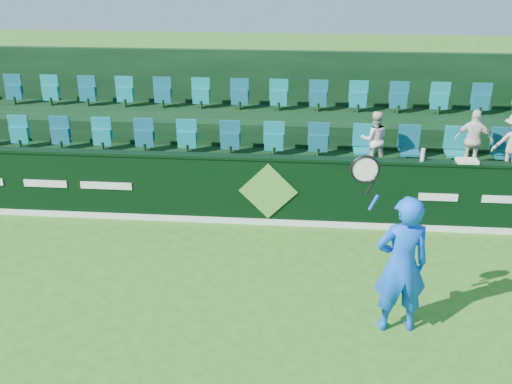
# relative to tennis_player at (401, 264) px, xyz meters

# --- Properties ---
(ground) EXTENTS (60.00, 60.00, 0.00)m
(ground) POSITION_rel_tennis_player_xyz_m (-1.97, -0.87, -1.01)
(ground) COLOR #2A6C19
(ground) RESTS_ON ground
(sponsor_hoarding) EXTENTS (16.00, 0.25, 1.35)m
(sponsor_hoarding) POSITION_rel_tennis_player_xyz_m (-1.97, 3.12, -0.34)
(sponsor_hoarding) COLOR black
(sponsor_hoarding) RESTS_ON ground
(stand_tier_front) EXTENTS (16.00, 2.00, 0.80)m
(stand_tier_front) POSITION_rel_tennis_player_xyz_m (-1.97, 4.23, -0.61)
(stand_tier_front) COLOR black
(stand_tier_front) RESTS_ON ground
(stand_tier_back) EXTENTS (16.00, 1.80, 1.30)m
(stand_tier_back) POSITION_rel_tennis_player_xyz_m (-1.97, 6.13, -0.36)
(stand_tier_back) COLOR black
(stand_tier_back) RESTS_ON ground
(stand_rear) EXTENTS (16.00, 4.10, 2.60)m
(stand_rear) POSITION_rel_tennis_player_xyz_m (-1.97, 6.57, 0.21)
(stand_rear) COLOR black
(stand_rear) RESTS_ON ground
(seat_row_front) EXTENTS (13.50, 0.50, 0.60)m
(seat_row_front) POSITION_rel_tennis_player_xyz_m (-1.97, 4.63, 0.09)
(seat_row_front) COLOR #12596C
(seat_row_front) RESTS_ON stand_tier_front
(seat_row_back) EXTENTS (13.50, 0.50, 0.60)m
(seat_row_back) POSITION_rel_tennis_player_xyz_m (-1.97, 6.43, 0.59)
(seat_row_back) COLOR #12596C
(seat_row_back) RESTS_ON stand_tier_back
(tennis_player) EXTENTS (1.23, 0.57, 2.63)m
(tennis_player) POSITION_rel_tennis_player_xyz_m (0.00, 0.00, 0.00)
(tennis_player) COLOR blue
(tennis_player) RESTS_ON ground
(spectator_left) EXTENTS (0.59, 0.48, 1.14)m
(spectator_left) POSITION_rel_tennis_player_xyz_m (0.05, 4.25, 0.36)
(spectator_left) COLOR silver
(spectator_left) RESTS_ON stand_tier_front
(spectator_middle) EXTENTS (0.77, 0.50, 1.22)m
(spectator_middle) POSITION_rel_tennis_player_xyz_m (1.96, 4.25, 0.40)
(spectator_middle) COLOR white
(spectator_middle) RESTS_ON stand_tier_front
(towel) EXTENTS (0.37, 0.24, 0.06)m
(towel) POSITION_rel_tennis_player_xyz_m (1.57, 3.13, 0.37)
(towel) COLOR silver
(towel) RESTS_ON sponsor_hoarding
(drinks_bottle) EXTENTS (0.07, 0.07, 0.23)m
(drinks_bottle) POSITION_rel_tennis_player_xyz_m (0.79, 3.13, 0.45)
(drinks_bottle) COLOR silver
(drinks_bottle) RESTS_ON sponsor_hoarding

